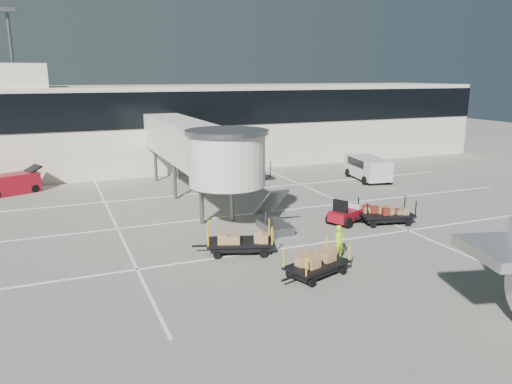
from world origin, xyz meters
The scene contains 11 objects.
ground centered at (0.00, 0.00, 0.00)m, with size 140.00×140.00×0.00m, color gray.
lane_markings centered at (-0.67, 9.33, 0.01)m, with size 40.00×30.00×0.02m.
terminal centered at (-0.35, 29.94, 4.11)m, with size 64.00×12.11×15.20m.
jet_bridge centered at (-3.97, 12.26, 4.28)m, with size 5.70×20.40×6.03m.
baggage_tug centered at (3.44, 4.73, 0.60)m, with size 2.77×2.41×1.64m.
suitcase_cart centered at (5.73, 3.61, 0.58)m, with size 4.10×2.30×1.57m.
box_cart_near centered at (-2.56, -1.94, 0.56)m, with size 3.85×2.45×1.48m.
box_cart_far centered at (-4.83, 2.30, 0.61)m, with size 4.21×2.64×1.62m.
ground_worker centered at (-0.40, -0.54, 0.89)m, with size 0.65×0.43×1.79m, color #ACE918.
minivan centered at (12.28, 15.38, 1.21)m, with size 3.01×5.58×2.01m.
belt_loader centered at (-16.33, 21.46, 0.78)m, with size 4.51×3.12×2.04m.
Camera 1 is at (-13.32, -20.78, 9.06)m, focal length 35.00 mm.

